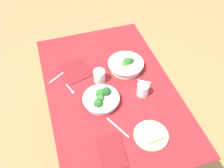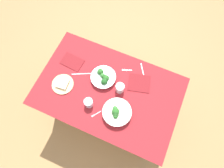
{
  "view_description": "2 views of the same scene",
  "coord_description": "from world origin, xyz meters",
  "px_view_note": "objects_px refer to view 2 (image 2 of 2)",
  "views": [
    {
      "loc": [
        1.08,
        -0.33,
        2.07
      ],
      "look_at": [
        -0.03,
        0.02,
        0.78
      ],
      "focal_mm": 40.46,
      "sensor_mm": 36.0,
      "label": 1
    },
    {
      "loc": [
        -0.28,
        0.55,
        2.53
      ],
      "look_at": [
        -0.01,
        -0.07,
        0.78
      ],
      "focal_mm": 31.86,
      "sensor_mm": 36.0,
      "label": 2
    }
  ],
  "objects_px": {
    "water_glass_center": "(89,103)",
    "fork_by_near_bowl": "(127,70)",
    "water_glass_side": "(120,88)",
    "broccoli_bowl_near": "(103,77)",
    "bread_side_plate": "(63,84)",
    "napkin_folded_upper": "(139,83)",
    "table_knife_right": "(81,74)",
    "broccoli_bowl_far": "(117,112)",
    "fork_by_far_bowl": "(96,114)",
    "table_knife_left": "(143,72)",
    "napkin_folded_lower": "(72,62)"
  },
  "relations": [
    {
      "from": "water_glass_center",
      "to": "fork_by_near_bowl",
      "type": "bearing_deg",
      "value": -112.18
    },
    {
      "from": "water_glass_center",
      "to": "water_glass_side",
      "type": "xyz_separation_m",
      "value": [
        -0.2,
        -0.24,
        0.0
      ]
    },
    {
      "from": "broccoli_bowl_near",
      "to": "bread_side_plate",
      "type": "relative_size",
      "value": 1.16
    },
    {
      "from": "fork_by_near_bowl",
      "to": "napkin_folded_upper",
      "type": "xyz_separation_m",
      "value": [
        -0.16,
        0.08,
        0.0
      ]
    },
    {
      "from": "fork_by_near_bowl",
      "to": "table_knife_right",
      "type": "distance_m",
      "value": 0.44
    },
    {
      "from": "broccoli_bowl_far",
      "to": "water_glass_center",
      "type": "distance_m",
      "value": 0.26
    },
    {
      "from": "water_glass_center",
      "to": "water_glass_side",
      "type": "relative_size",
      "value": 0.93
    },
    {
      "from": "water_glass_center",
      "to": "table_knife_right",
      "type": "bearing_deg",
      "value": -50.09
    },
    {
      "from": "bread_side_plate",
      "to": "fork_by_far_bowl",
      "type": "relative_size",
      "value": 2.37
    },
    {
      "from": "water_glass_center",
      "to": "table_knife_left",
      "type": "xyz_separation_m",
      "value": [
        -0.34,
        -0.5,
        -0.04
      ]
    },
    {
      "from": "table_knife_right",
      "to": "napkin_folded_upper",
      "type": "height_order",
      "value": "napkin_folded_upper"
    },
    {
      "from": "fork_by_near_bowl",
      "to": "napkin_folded_lower",
      "type": "height_order",
      "value": "napkin_folded_lower"
    },
    {
      "from": "napkin_folded_upper",
      "to": "fork_by_near_bowl",
      "type": "bearing_deg",
      "value": -25.69
    },
    {
      "from": "broccoli_bowl_near",
      "to": "napkin_folded_lower",
      "type": "distance_m",
      "value": 0.36
    },
    {
      "from": "water_glass_center",
      "to": "fork_by_far_bowl",
      "type": "height_order",
      "value": "water_glass_center"
    },
    {
      "from": "table_knife_left",
      "to": "broccoli_bowl_far",
      "type": "bearing_deg",
      "value": -40.85
    },
    {
      "from": "table_knife_right",
      "to": "napkin_folded_upper",
      "type": "relative_size",
      "value": 0.89
    },
    {
      "from": "table_knife_left",
      "to": "napkin_folded_lower",
      "type": "height_order",
      "value": "napkin_folded_lower"
    },
    {
      "from": "broccoli_bowl_near",
      "to": "fork_by_far_bowl",
      "type": "xyz_separation_m",
      "value": [
        -0.08,
        0.34,
        -0.03
      ]
    },
    {
      "from": "broccoli_bowl_near",
      "to": "table_knife_left",
      "type": "height_order",
      "value": "broccoli_bowl_near"
    },
    {
      "from": "fork_by_far_bowl",
      "to": "table_knife_right",
      "type": "xyz_separation_m",
      "value": [
        0.3,
        -0.3,
        -0.0
      ]
    },
    {
      "from": "broccoli_bowl_near",
      "to": "table_knife_right",
      "type": "distance_m",
      "value": 0.22
    },
    {
      "from": "broccoli_bowl_far",
      "to": "napkin_folded_upper",
      "type": "height_order",
      "value": "broccoli_bowl_far"
    },
    {
      "from": "napkin_folded_lower",
      "to": "napkin_folded_upper",
      "type": "bearing_deg",
      "value": -175.49
    },
    {
      "from": "broccoli_bowl_far",
      "to": "table_knife_right",
      "type": "relative_size",
      "value": 1.4
    },
    {
      "from": "table_knife_left",
      "to": "table_knife_right",
      "type": "bearing_deg",
      "value": -96.37
    },
    {
      "from": "fork_by_far_bowl",
      "to": "broccoli_bowl_near",
      "type": "bearing_deg",
      "value": -130.8
    },
    {
      "from": "table_knife_left",
      "to": "napkin_folded_lower",
      "type": "distance_m",
      "value": 0.71
    },
    {
      "from": "table_knife_left",
      "to": "table_knife_right",
      "type": "distance_m",
      "value": 0.6
    },
    {
      "from": "broccoli_bowl_near",
      "to": "fork_by_far_bowl",
      "type": "bearing_deg",
      "value": 103.27
    },
    {
      "from": "bread_side_plate",
      "to": "water_glass_center",
      "type": "height_order",
      "value": "water_glass_center"
    },
    {
      "from": "fork_by_near_bowl",
      "to": "napkin_folded_upper",
      "type": "distance_m",
      "value": 0.18
    },
    {
      "from": "broccoli_bowl_near",
      "to": "bread_side_plate",
      "type": "xyz_separation_m",
      "value": [
        0.33,
        0.21,
        -0.02
      ]
    },
    {
      "from": "broccoli_bowl_far",
      "to": "fork_by_far_bowl",
      "type": "distance_m",
      "value": 0.19
    },
    {
      "from": "bread_side_plate",
      "to": "table_knife_right",
      "type": "distance_m",
      "value": 0.2
    },
    {
      "from": "napkin_folded_upper",
      "to": "napkin_folded_lower",
      "type": "distance_m",
      "value": 0.69
    },
    {
      "from": "fork_by_near_bowl",
      "to": "napkin_folded_upper",
      "type": "relative_size",
      "value": 0.46
    },
    {
      "from": "fork_by_near_bowl",
      "to": "broccoli_bowl_far",
      "type": "bearing_deg",
      "value": 79.98
    },
    {
      "from": "fork_by_far_bowl",
      "to": "napkin_folded_upper",
      "type": "distance_m",
      "value": 0.5
    },
    {
      "from": "fork_by_far_bowl",
      "to": "table_knife_right",
      "type": "distance_m",
      "value": 0.43
    },
    {
      "from": "broccoli_bowl_far",
      "to": "broccoli_bowl_near",
      "type": "height_order",
      "value": "broccoli_bowl_far"
    },
    {
      "from": "water_glass_center",
      "to": "fork_by_near_bowl",
      "type": "distance_m",
      "value": 0.49
    },
    {
      "from": "broccoli_bowl_near",
      "to": "water_glass_side",
      "type": "distance_m",
      "value": 0.19
    },
    {
      "from": "broccoli_bowl_near",
      "to": "water_glass_center",
      "type": "distance_m",
      "value": 0.28
    },
    {
      "from": "fork_by_far_bowl",
      "to": "fork_by_near_bowl",
      "type": "height_order",
      "value": "same"
    },
    {
      "from": "bread_side_plate",
      "to": "table_knife_left",
      "type": "xyz_separation_m",
      "value": [
        -0.65,
        -0.43,
        -0.01
      ]
    },
    {
      "from": "table_knife_right",
      "to": "napkin_folded_lower",
      "type": "bearing_deg",
      "value": -55.83
    },
    {
      "from": "water_glass_center",
      "to": "table_knife_right",
      "type": "height_order",
      "value": "water_glass_center"
    },
    {
      "from": "bread_side_plate",
      "to": "broccoli_bowl_far",
      "type": "bearing_deg",
      "value": 174.89
    },
    {
      "from": "water_glass_side",
      "to": "fork_by_near_bowl",
      "type": "distance_m",
      "value": 0.22
    }
  ]
}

